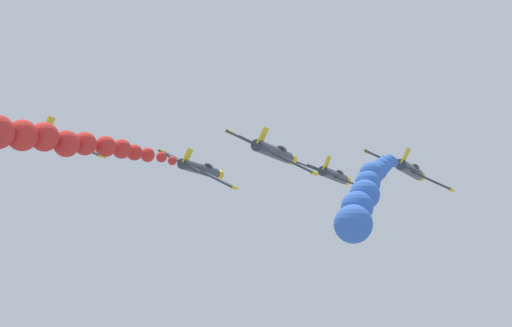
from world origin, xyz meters
name	(u,v)px	position (x,y,z in m)	size (l,w,h in m)	color
airplane_lead	(334,175)	(4.77, 12.65, 70.07)	(8.97, 10.35, 3.98)	#333842
airplane_left_inner	(200,169)	(-6.69, 1.29, 69.99)	(8.70, 10.35, 4.63)	#333842
smoke_trail_left_inner	(16,136)	(-11.92, -25.21, 69.93)	(10.43, 27.50, 3.30)	red
airplane_right_inner	(410,170)	(15.38, 2.09, 69.08)	(8.73, 10.35, 4.57)	#333842
smoke_trail_right_inner	(365,196)	(16.13, -20.26, 64.49)	(3.13, 21.84, 8.84)	blue
airplane_left_outer	(274,152)	(4.88, -8.73, 69.95)	(8.68, 10.35, 4.66)	#333842
airplane_right_outer	(68,140)	(-17.39, -7.62, 72.36)	(8.95, 10.35, 4.04)	#333842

